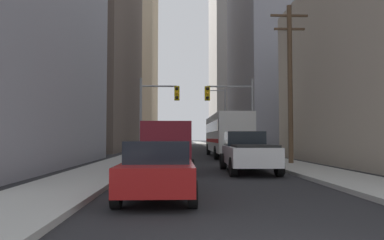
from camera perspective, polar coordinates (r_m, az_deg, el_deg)
name	(u,v)px	position (r m, az deg, el deg)	size (l,w,h in m)	color
sidewalk_left	(155,148)	(53.79, -5.83, -4.39)	(2.66, 160.00, 0.15)	#9E9E99
sidewalk_right	(221,148)	(54.03, 4.55, -4.39)	(2.66, 160.00, 0.15)	#9E9E99
city_bus	(226,134)	(30.15, 5.43, -2.15)	(2.67, 11.51, 3.40)	silver
pickup_truck_white	(248,152)	(17.16, 8.73, -4.99)	(2.20, 5.46, 1.90)	white
cargo_van_maroon	(169,145)	(16.70, -3.65, -3.87)	(2.16, 5.25, 2.26)	maroon
sedan_red	(158,169)	(9.69, -5.35, -7.71)	(1.95, 4.21, 1.52)	maroon
sedan_beige	(171,150)	(23.64, -3.29, -4.80)	(1.95, 4.23, 1.52)	#C6B793
sedan_navy	(176,146)	(35.66, -2.56, -4.11)	(1.95, 4.23, 1.52)	#141E4C
traffic_signal_near_left	(157,105)	(26.83, -5.46, 2.36)	(2.93, 0.44, 6.00)	gray
traffic_signal_near_right	(232,105)	(27.07, 6.27, 2.39)	(3.65, 0.44, 6.00)	gray
utility_pole_right	(290,80)	(21.99, 15.13, 6.07)	(2.20, 0.28, 9.36)	brown
street_lamp_right	(222,113)	(43.98, 4.71, 1.07)	(2.45, 0.32, 7.50)	gray
building_left_mid_office	(69,27)	(52.51, -18.71, 13.64)	(16.64, 26.29, 32.63)	#66564C
building_left_far_tower	(119,2)	(100.44, -11.40, 17.76)	(18.91, 23.24, 73.50)	tan
building_right_mid_block	(293,50)	(55.04, 15.50, 10.57)	(15.91, 22.58, 28.43)	#93939E
building_right_far_highrise	(241,42)	(101.80, 7.65, 12.11)	(15.51, 23.53, 55.42)	gray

